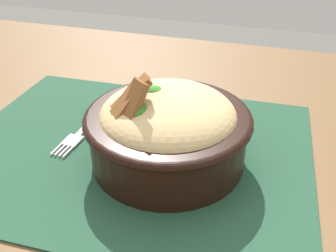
{
  "coord_description": "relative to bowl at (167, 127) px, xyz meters",
  "views": [
    {
      "loc": [
        -0.15,
        0.36,
        1.02
      ],
      "look_at": [
        -0.04,
        -0.01,
        0.78
      ],
      "focal_mm": 40.03,
      "sensor_mm": 36.0,
      "label": 1
    }
  ],
  "objects": [
    {
      "name": "fork",
      "position": [
        0.13,
        -0.02,
        -0.05
      ],
      "size": [
        0.02,
        0.13,
        0.0
      ],
      "color": "#B3B3B3",
      "rests_on": "placemat"
    },
    {
      "name": "bowl",
      "position": [
        0.0,
        0.0,
        0.0
      ],
      "size": [
        0.23,
        0.23,
        0.12
      ],
      "color": "black",
      "rests_on": "placemat"
    },
    {
      "name": "table",
      "position": [
        0.04,
        0.01,
        -0.11
      ],
      "size": [
        1.3,
        0.95,
        0.73
      ],
      "color": "brown",
      "rests_on": "ground_plane"
    },
    {
      "name": "placemat",
      "position": [
        0.05,
        -0.01,
        -0.05
      ],
      "size": [
        0.48,
        0.37,
        0.0
      ],
      "primitive_type": "cube",
      "rotation": [
        0.0,
        0.0,
        0.04
      ],
      "color": "#1E422D",
      "rests_on": "table"
    }
  ]
}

